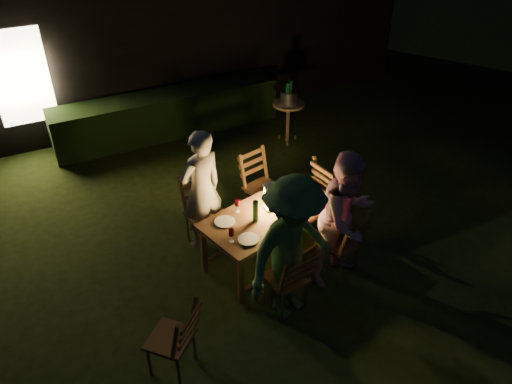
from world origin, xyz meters
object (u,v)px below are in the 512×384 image
person_house_side (201,190)px  lantern (271,199)px  chair_far_left (206,224)px  side_table (288,108)px  chair_near_right (339,253)px  person_opp_right (347,219)px  ice_bucket (289,97)px  bottle_bucket_a (288,96)px  dining_table (271,217)px  chair_end (334,201)px  person_opp_left (292,250)px  bottle_table (256,211)px  bottle_bucket_b (290,93)px  chair_near_left (287,288)px  chair_far_right (262,197)px  chair_spare (173,349)px

person_house_side → lantern: 0.92m
chair_far_left → side_table: (2.45, 2.04, 0.35)m
chair_near_right → person_opp_right: person_opp_right is taller
ice_bucket → bottle_bucket_a: (-0.05, -0.04, 0.05)m
lantern → person_opp_right: bearing=-51.3°
dining_table → person_house_side: person_house_side is taller
lantern → bottle_bucket_a: bottle_bucket_a is taller
chair_end → person_opp_left: 1.96m
person_opp_left → bottle_table: 0.84m
bottle_bucket_a → bottle_bucket_b: size_ratio=1.00×
chair_near_left → person_opp_right: bearing=3.8°
chair_near_left → side_table: chair_near_left is taller
chair_far_right → chair_spare: 2.81m
side_table → bottle_table: bearing=-127.1°
chair_near_right → chair_end: chair_end is taller
person_house_side → bottle_bucket_a: size_ratio=5.26×
chair_near_right → side_table: size_ratio=1.30×
chair_far_left → person_house_side: 0.52m
person_house_side → person_opp_left: size_ratio=0.94×
person_house_side → bottle_bucket_b: bearing=-155.1°
lantern → chair_near_right: bearing=-49.9°
bottle_table → chair_end: bearing=14.1°
chair_near_right → side_table: chair_near_right is taller
chair_near_left → bottle_bucket_b: bearing=52.2°
person_opp_left → bottle_bucket_a: bearing=46.4°
chair_spare → side_table: bearing=4.5°
dining_table → side_table: (1.82, 2.68, 0.02)m
person_opp_left → bottle_bucket_a: (2.01, 3.54, 0.02)m
bottle_table → bottle_bucket_a: bearing=53.2°
chair_near_left → side_table: (2.08, 3.53, 0.38)m
lantern → bottle_bucket_b: bearing=55.3°
chair_far_right → person_opp_left: size_ratio=0.57×
dining_table → ice_bucket: ice_bucket is taller
chair_end → ice_bucket: size_ratio=3.55×
ice_bucket → chair_spare: bearing=-133.2°
ice_bucket → person_house_side: bearing=-141.0°
chair_end → person_opp_right: size_ratio=0.61×
chair_near_right → bottle_table: (-0.87, 0.58, 0.56)m
chair_near_right → bottle_table: 1.18m
chair_end → ice_bucket: chair_end is taller
person_opp_right → bottle_bucket_b: size_ratio=5.41×
person_opp_right → lantern: person_opp_right is taller
side_table → person_opp_right: bearing=-109.5°
chair_near_right → person_opp_right: size_ratio=0.57×
chair_spare → side_table: chair_spare is taller
chair_end → person_opp_right: (-0.56, -0.99, 0.54)m
chair_near_left → ice_bucket: 4.14m
chair_end → bottle_table: bearing=-82.8°
person_opp_right → bottle_bucket_b: bearing=56.0°
chair_end → person_house_side: 1.94m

